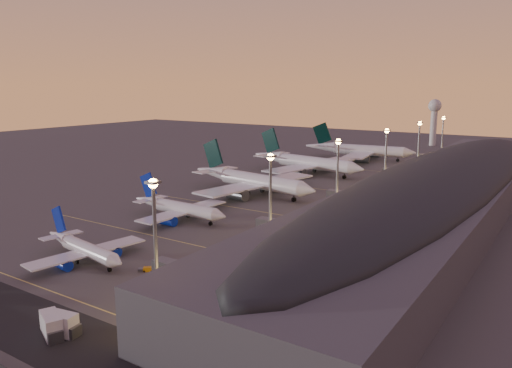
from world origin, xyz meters
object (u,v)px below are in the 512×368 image
object	(u,v)px
baggage_tug_b	(146,269)
catering_truck_b	(62,324)
airliner_wide_near	(251,180)
radar_tower	(434,114)
airliner_narrow_north	(178,208)
catering_truck_a	(52,326)
airliner_wide_far	(359,150)
baggage_tug_a	(163,286)
airliner_wide_mid	(305,162)
airliner_narrow_south	(83,248)

from	to	relation	value
baggage_tug_b	catering_truck_b	bearing A→B (deg)	-109.46
airliner_wide_near	radar_tower	distance (m)	203.82
airliner_narrow_north	catering_truck_b	distance (m)	76.12
airliner_narrow_north	catering_truck_a	distance (m)	76.98
airliner_wide_far	baggage_tug_a	xyz separation A→B (m)	(36.87, -199.44, -4.81)
baggage_tug_b	airliner_wide_far	bearing A→B (deg)	60.28
airliner_wide_mid	radar_tower	distance (m)	152.16
radar_tower	catering_truck_a	world-z (taller)	radar_tower
airliner_wide_near	airliner_wide_far	world-z (taller)	airliner_wide_far
radar_tower	catering_truck_b	world-z (taller)	radar_tower
airliner_narrow_south	catering_truck_b	world-z (taller)	airliner_narrow_south
baggage_tug_a	baggage_tug_b	bearing A→B (deg)	167.77
airliner_wide_near	airliner_wide_mid	world-z (taller)	airliner_wide_mid
radar_tower	baggage_tug_b	distance (m)	286.82
airliner_narrow_north	catering_truck_b	size ratio (longest dim) A/B	5.46
airliner_wide_mid	airliner_wide_far	distance (m)	58.42
airliner_narrow_south	radar_tower	size ratio (longest dim) A/B	1.03
baggage_tug_a	catering_truck_a	size ratio (longest dim) A/B	0.54
airliner_narrow_south	catering_truck_a	size ratio (longest dim) A/B	4.60
baggage_tug_b	catering_truck_b	world-z (taller)	catering_truck_b
airliner_wide_near	radar_tower	size ratio (longest dim) A/B	1.94
airliner_wide_mid	baggage_tug_a	xyz separation A→B (m)	(40.89, -141.16, -4.87)
airliner_wide_near	baggage_tug_b	world-z (taller)	airliner_wide_near
baggage_tug_a	baggage_tug_b	distance (m)	11.16
baggage_tug_a	catering_truck_b	distance (m)	24.33
airliner_wide_near	catering_truck_a	xyz separation A→B (m)	(35.93, -114.17, -3.42)
catering_truck_b	baggage_tug_b	bearing A→B (deg)	98.33
airliner_narrow_north	airliner_wide_far	world-z (taller)	airliner_wide_far
airliner_narrow_north	catering_truck_a	world-z (taller)	airliner_narrow_north
airliner_wide_far	catering_truck_a	bearing A→B (deg)	-88.17
baggage_tug_a	airliner_wide_near	bearing A→B (deg)	126.39
airliner_wide_far	airliner_wide_mid	bearing A→B (deg)	-101.08
airliner_wide_far	airliner_narrow_north	bearing A→B (deg)	-96.46
airliner_wide_mid	airliner_wide_near	bearing A→B (deg)	-76.43
baggage_tug_b	catering_truck_a	xyz separation A→B (m)	(8.68, -30.54, 1.34)
catering_truck_b	airliner_wide_mid	bearing A→B (deg)	93.93
airliner_narrow_south	catering_truck_b	xyz separation A→B (m)	(27.85, -26.02, -1.31)
baggage_tug_b	airliner_narrow_south	bearing A→B (deg)	152.10
airliner_narrow_south	airliner_narrow_north	world-z (taller)	airliner_narrow_north
airliner_narrow_south	airliner_wide_far	xyz separation A→B (m)	(-8.50, 197.71, 2.22)
airliner_wide_mid	airliner_wide_far	world-z (taller)	airliner_wide_mid
airliner_narrow_south	baggage_tug_a	distance (m)	28.54
catering_truck_b	catering_truck_a	bearing A→B (deg)	-131.28
catering_truck_b	airliner_narrow_north	bearing A→B (deg)	107.20
airliner_narrow_north	airliner_wide_near	distance (m)	45.05
airliner_wide_far	baggage_tug_b	world-z (taller)	airliner_wide_far
airliner_narrow_south	baggage_tug_a	xyz separation A→B (m)	(28.37, -1.73, -2.58)
airliner_wide_near	radar_tower	world-z (taller)	radar_tower
catering_truck_a	catering_truck_b	xyz separation A→B (m)	(0.85, 1.39, -0.01)
catering_truck_b	radar_tower	bearing A→B (deg)	83.48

